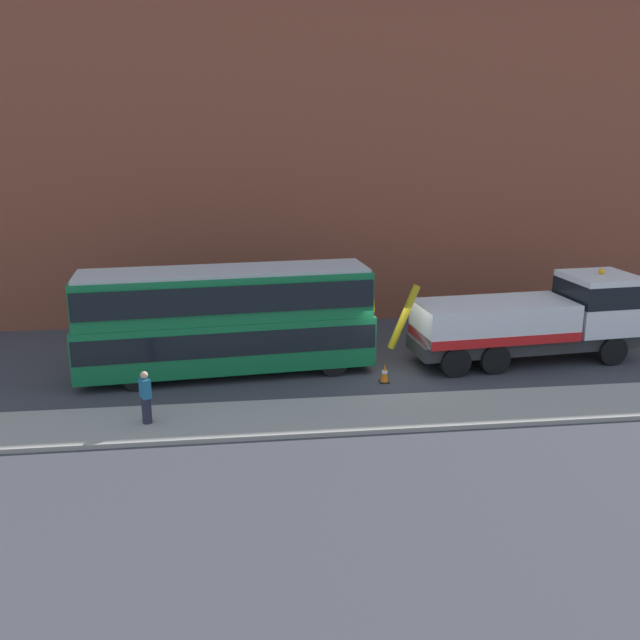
{
  "coord_description": "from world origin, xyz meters",
  "views": [
    {
      "loc": [
        -5.83,
        -24.39,
        9.08
      ],
      "look_at": [
        -2.8,
        0.39,
        2.0
      ],
      "focal_mm": 38.28,
      "sensor_mm": 36.0,
      "label": 1
    }
  ],
  "objects_px": {
    "recovery_tow_truck": "(535,318)",
    "pedestrian_onlooker": "(146,398)",
    "double_decker_bus": "(226,317)",
    "traffic_cone_near_bus": "(385,374)"
  },
  "relations": [
    {
      "from": "recovery_tow_truck",
      "to": "double_decker_bus",
      "type": "distance_m",
      "value": 12.18
    },
    {
      "from": "recovery_tow_truck",
      "to": "pedestrian_onlooker",
      "type": "relative_size",
      "value": 5.98
    },
    {
      "from": "recovery_tow_truck",
      "to": "double_decker_bus",
      "type": "height_order",
      "value": "double_decker_bus"
    },
    {
      "from": "pedestrian_onlooker",
      "to": "traffic_cone_near_bus",
      "type": "xyz_separation_m",
      "value": [
        8.2,
        2.94,
        -0.64
      ]
    },
    {
      "from": "recovery_tow_truck",
      "to": "pedestrian_onlooker",
      "type": "xyz_separation_m",
      "value": [
        -14.64,
        -4.64,
        -0.77
      ]
    },
    {
      "from": "recovery_tow_truck",
      "to": "double_decker_bus",
      "type": "relative_size",
      "value": 0.91
    },
    {
      "from": "double_decker_bus",
      "to": "pedestrian_onlooker",
      "type": "distance_m",
      "value": 5.37
    },
    {
      "from": "double_decker_bus",
      "to": "traffic_cone_near_bus",
      "type": "relative_size",
      "value": 15.53
    },
    {
      "from": "double_decker_bus",
      "to": "recovery_tow_truck",
      "type": "bearing_deg",
      "value": -4.74
    },
    {
      "from": "double_decker_bus",
      "to": "traffic_cone_near_bus",
      "type": "distance_m",
      "value": 6.26
    }
  ]
}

